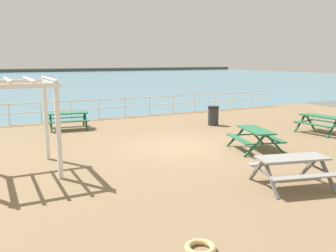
{
  "coord_description": "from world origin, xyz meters",
  "views": [
    {
      "loc": [
        -6.31,
        -11.5,
        3.2
      ],
      "look_at": [
        -0.39,
        0.08,
        0.8
      ],
      "focal_mm": 38.2,
      "sensor_mm": 36.0,
      "label": 1
    }
  ],
  "objects_px": {
    "picnic_table_near_right": "(68,117)",
    "lattice_pergola": "(9,104)",
    "litter_bin": "(213,116)",
    "picnic_table_near_left": "(321,120)",
    "picnic_table_far_right": "(255,134)",
    "picnic_table_seaward": "(292,164)"
  },
  "relations": [
    {
      "from": "picnic_table_seaward",
      "to": "lattice_pergola",
      "type": "height_order",
      "value": "lattice_pergola"
    },
    {
      "from": "picnic_table_seaward",
      "to": "litter_bin",
      "type": "height_order",
      "value": "litter_bin"
    },
    {
      "from": "picnic_table_near_right",
      "to": "litter_bin",
      "type": "relative_size",
      "value": 2.08
    },
    {
      "from": "picnic_table_near_right",
      "to": "picnic_table_near_left",
      "type": "bearing_deg",
      "value": -24.38
    },
    {
      "from": "picnic_table_near_left",
      "to": "picnic_table_far_right",
      "type": "height_order",
      "value": "same"
    },
    {
      "from": "lattice_pergola",
      "to": "litter_bin",
      "type": "xyz_separation_m",
      "value": [
        9.47,
        3.82,
        -1.52
      ]
    },
    {
      "from": "picnic_table_near_right",
      "to": "picnic_table_seaward",
      "type": "distance_m",
      "value": 11.12
    },
    {
      "from": "picnic_table_near_left",
      "to": "lattice_pergola",
      "type": "xyz_separation_m",
      "value": [
        -12.64,
        -0.03,
        1.41
      ]
    },
    {
      "from": "picnic_table_near_left",
      "to": "picnic_table_seaward",
      "type": "bearing_deg",
      "value": 116.58
    },
    {
      "from": "picnic_table_near_left",
      "to": "picnic_table_near_right",
      "type": "distance_m",
      "value": 11.57
    },
    {
      "from": "picnic_table_far_right",
      "to": "picnic_table_seaward",
      "type": "distance_m",
      "value": 3.73
    },
    {
      "from": "lattice_pergola",
      "to": "litter_bin",
      "type": "height_order",
      "value": "lattice_pergola"
    },
    {
      "from": "picnic_table_far_right",
      "to": "litter_bin",
      "type": "height_order",
      "value": "litter_bin"
    },
    {
      "from": "picnic_table_seaward",
      "to": "litter_bin",
      "type": "bearing_deg",
      "value": 83.2
    },
    {
      "from": "lattice_pergola",
      "to": "litter_bin",
      "type": "bearing_deg",
      "value": 22.16
    },
    {
      "from": "picnic_table_near_right",
      "to": "picnic_table_far_right",
      "type": "distance_m",
      "value": 8.86
    },
    {
      "from": "picnic_table_far_right",
      "to": "picnic_table_near_left",
      "type": "bearing_deg",
      "value": -61.55
    },
    {
      "from": "picnic_table_near_right",
      "to": "lattice_pergola",
      "type": "xyz_separation_m",
      "value": [
        -2.81,
        -6.14,
        1.41
      ]
    },
    {
      "from": "picnic_table_near_right",
      "to": "litter_bin",
      "type": "distance_m",
      "value": 7.05
    },
    {
      "from": "picnic_table_near_left",
      "to": "picnic_table_seaward",
      "type": "relative_size",
      "value": 0.95
    },
    {
      "from": "picnic_table_near_right",
      "to": "picnic_table_far_right",
      "type": "height_order",
      "value": "same"
    },
    {
      "from": "picnic_table_seaward",
      "to": "lattice_pergola",
      "type": "distance_m",
      "value": 7.8
    }
  ]
}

